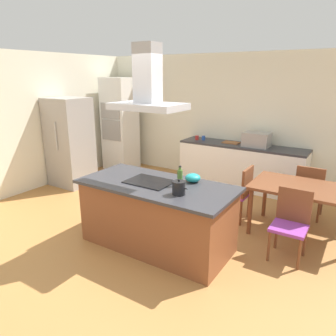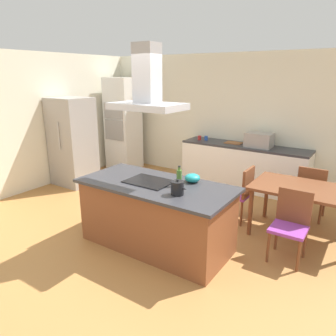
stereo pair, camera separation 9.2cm
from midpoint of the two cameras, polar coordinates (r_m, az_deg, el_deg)
ground at (r=5.67m, az=6.23°, el=-7.15°), size 16.00×16.00×0.00m
wall_back at (r=6.88m, az=13.19°, el=8.43°), size 7.20×0.10×2.70m
wall_left at (r=7.14m, az=-21.28°, el=8.03°), size 0.10×8.80×2.70m
kitchen_island at (r=4.31m, az=-2.65°, el=-8.44°), size 2.08×0.98×0.90m
cooktop at (r=4.20m, az=-3.99°, el=-2.47°), size 0.60×0.44×0.01m
tea_kettle at (r=3.74m, az=1.27°, el=-3.59°), size 0.21×0.16×0.19m
olive_oil_bottle at (r=4.02m, az=1.51°, el=-1.70°), size 0.07×0.07×0.26m
mixing_bowl at (r=4.19m, az=3.87°, el=-1.77°), size 0.20×0.20×0.11m
back_counter at (r=6.68m, az=12.57°, el=0.33°), size 2.55×0.62×0.90m
countertop_microwave at (r=6.46m, az=15.29°, el=4.97°), size 0.50×0.38×0.28m
coffee_mug_red at (r=6.93m, az=4.86°, el=5.46°), size 0.08×0.08×0.09m
coffee_mug_blue at (r=6.92m, az=6.04°, el=5.41°), size 0.08×0.08×0.09m
cutting_board at (r=6.70m, az=10.92°, el=4.53°), size 0.34×0.24×0.02m
wall_oven_stack at (r=7.87m, az=-8.97°, el=7.81°), size 0.70×0.66×2.20m
refrigerator at (r=6.93m, az=-17.62°, el=4.45°), size 0.80×0.73×1.82m
dining_table at (r=4.87m, az=22.63°, el=-4.01°), size 1.40×0.90×0.75m
chair_at_left_end at (r=5.14m, az=12.39°, el=-3.93°), size 0.42×0.42×0.89m
chair_facing_back_wall at (r=5.55m, az=23.73°, el=-3.44°), size 0.42×0.42×0.89m
chair_facing_island at (r=4.32m, az=20.74°, el=-8.68°), size 0.42×0.42×0.89m
range_hood at (r=3.97m, az=-4.34°, el=14.06°), size 0.90×0.55×0.78m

